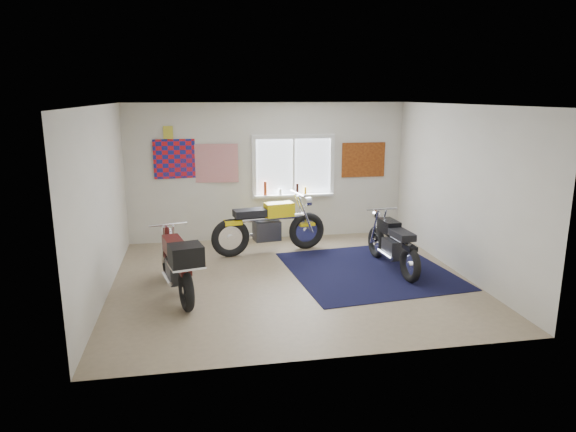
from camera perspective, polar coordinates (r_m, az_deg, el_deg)
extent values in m
plane|color=#9E896B|center=(8.14, 0.38, -7.11)|extent=(5.50, 5.50, 0.00)
plane|color=white|center=(7.63, 0.41, 12.26)|extent=(5.50, 5.50, 0.00)
plane|color=silver|center=(10.20, -2.19, 4.92)|extent=(5.50, 0.00, 5.50)
plane|color=silver|center=(5.40, 5.28, -2.79)|extent=(5.50, 0.00, 5.50)
plane|color=silver|center=(7.76, -20.00, 1.43)|extent=(0.00, 5.00, 5.00)
plane|color=silver|center=(8.70, 18.53, 2.76)|extent=(0.00, 5.00, 5.00)
cube|color=black|center=(8.65, 8.91, -5.97)|extent=(2.75, 2.84, 0.01)
cube|color=white|center=(10.25, 0.60, 5.53)|extent=(1.50, 0.02, 1.10)
cube|color=white|center=(10.18, 0.62, 8.81)|extent=(1.66, 0.06, 0.08)
cube|color=white|center=(10.34, 0.60, 2.28)|extent=(1.66, 0.06, 0.08)
cube|color=white|center=(10.12, -3.80, 5.40)|extent=(0.08, 0.06, 1.10)
cube|color=white|center=(10.42, 4.91, 5.61)|extent=(0.08, 0.06, 1.10)
cube|color=white|center=(10.24, 0.61, 5.52)|extent=(0.04, 0.06, 1.10)
cube|color=white|center=(10.28, 0.67, 2.33)|extent=(1.60, 0.16, 0.04)
cylinder|color=maroon|center=(10.14, -2.54, 3.09)|extent=(0.07, 0.07, 0.28)
cylinder|color=white|center=(10.20, -0.86, 2.70)|extent=(0.06, 0.06, 0.12)
cylinder|color=black|center=(10.25, 1.04, 3.04)|extent=(0.06, 0.06, 0.22)
cylinder|color=gold|center=(10.29, 1.95, 2.85)|extent=(0.05, 0.05, 0.14)
plane|color=red|center=(10.05, -11.89, 6.24)|extent=(1.00, 0.07, 1.00)
plane|color=red|center=(10.04, -8.14, 5.81)|extent=(0.90, 0.09, 0.90)
cube|color=gold|center=(10.01, -13.18, 9.02)|extent=(0.18, 0.02, 0.24)
cube|color=#A54C14|center=(10.60, 8.37, 6.19)|extent=(0.90, 0.03, 0.70)
torus|color=black|center=(9.67, 2.08, -1.64)|extent=(0.72, 0.26, 0.70)
torus|color=black|center=(9.23, -6.41, -2.44)|extent=(0.72, 0.26, 0.70)
cylinder|color=white|center=(9.67, 2.08, -1.64)|extent=(0.13, 0.12, 0.12)
cylinder|color=white|center=(9.23, -6.41, -2.44)|extent=(0.13, 0.12, 0.12)
cylinder|color=white|center=(9.35, -2.08, -0.24)|extent=(1.32, 0.32, 0.09)
cube|color=#303133|center=(9.39, -2.37, -1.63)|extent=(0.52, 0.37, 0.36)
cylinder|color=white|center=(9.57, -2.68, -2.00)|extent=(0.58, 0.17, 0.07)
cube|color=yellow|center=(9.37, -0.99, 0.73)|extent=(0.56, 0.36, 0.25)
cube|color=black|center=(9.21, -4.26, 0.34)|extent=(0.62, 0.39, 0.13)
cube|color=yellow|center=(9.17, -6.14, -0.71)|extent=(0.34, 0.22, 0.08)
cube|color=yellow|center=(9.63, 2.09, -0.92)|extent=(0.31, 0.20, 0.05)
cylinder|color=white|center=(9.44, 1.05, 2.51)|extent=(0.15, 0.65, 0.04)
cylinder|color=white|center=(9.54, 2.23, 1.60)|extent=(0.13, 0.18, 0.17)
torus|color=black|center=(9.28, 9.79, -2.88)|extent=(0.16, 0.58, 0.57)
torus|color=black|center=(8.19, 13.42, -5.26)|extent=(0.16, 0.58, 0.57)
cylinder|color=white|center=(9.28, 9.79, -2.88)|extent=(0.10, 0.11, 0.10)
cylinder|color=white|center=(8.19, 13.42, -5.26)|extent=(0.10, 0.11, 0.10)
cylinder|color=white|center=(8.65, 11.58, -2.22)|extent=(0.17, 1.15, 0.08)
cube|color=#303133|center=(8.67, 11.65, -3.57)|extent=(0.28, 0.43, 0.31)
cylinder|color=white|center=(8.63, 10.75, -4.23)|extent=(0.10, 0.50, 0.06)
cube|color=black|center=(8.76, 11.15, -1.14)|extent=(0.27, 0.47, 0.22)
cube|color=black|center=(8.35, 12.56, -2.06)|extent=(0.29, 0.52, 0.11)
cube|color=black|center=(8.15, 13.37, -3.41)|extent=(0.17, 0.28, 0.07)
cube|color=black|center=(9.25, 9.82, -2.23)|extent=(0.15, 0.26, 0.05)
cylinder|color=white|center=(8.98, 10.38, 0.80)|extent=(0.56, 0.07, 0.03)
cylinder|color=white|center=(9.17, 9.87, 0.15)|extent=(0.15, 0.10, 0.15)
torus|color=black|center=(8.26, -13.16, -4.99)|extent=(0.25, 0.61, 0.60)
torus|color=black|center=(7.07, -11.24, -8.07)|extent=(0.25, 0.61, 0.60)
cylinder|color=white|center=(8.26, -13.16, -4.99)|extent=(0.11, 0.12, 0.10)
cylinder|color=white|center=(7.07, -11.24, -8.07)|extent=(0.11, 0.12, 0.10)
cylinder|color=white|center=(7.58, -12.38, -4.45)|extent=(0.34, 1.15, 0.08)
cube|color=#303133|center=(7.60, -12.24, -6.00)|extent=(0.35, 0.46, 0.31)
cylinder|color=white|center=(7.60, -13.30, -6.78)|extent=(0.18, 0.51, 0.06)
cube|color=#3F0C0A|center=(7.69, -12.67, -3.18)|extent=(0.34, 0.50, 0.22)
cube|color=black|center=(7.24, -11.93, -4.34)|extent=(0.37, 0.55, 0.11)
cube|color=#3F0C0A|center=(7.02, -11.42, -5.98)|extent=(0.21, 0.30, 0.07)
cube|color=#3F0C0A|center=(8.23, -13.20, -4.26)|extent=(0.18, 0.28, 0.05)
cylinder|color=white|center=(7.93, -13.19, -0.92)|extent=(0.56, 0.16, 0.03)
cylinder|color=white|center=(8.14, -13.37, -1.63)|extent=(0.16, 0.12, 0.15)
cube|color=black|center=(6.81, -11.27, -4.30)|extent=(0.49, 0.47, 0.28)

